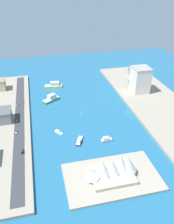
{
  "coord_description": "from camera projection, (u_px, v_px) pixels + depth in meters",
  "views": [
    {
      "loc": [
        45.14,
        219.56,
        135.48
      ],
      "look_at": [
        -5.65,
        5.81,
        3.07
      ],
      "focal_mm": 37.03,
      "sensor_mm": 36.0,
      "label": 1
    }
  ],
  "objects": [
    {
      "name": "carpark_squat_concrete",
      "position": [
        138.0,
        72.0,
        347.5
      ],
      "size": [
        27.86,
        18.49,
        9.25
      ],
      "color": "gray",
      "rests_on": "quay_west"
    },
    {
      "name": "suv_black",
      "position": [
        22.0,
        151.0,
        198.99
      ],
      "size": [
        1.97,
        4.56,
        1.57
      ],
      "color": "black",
      "rests_on": "road_strip"
    },
    {
      "name": "taxi_yellow_cab",
      "position": [
        17.0,
        120.0,
        241.91
      ],
      "size": [
        1.92,
        5.09,
        1.62
      ],
      "color": "black",
      "rests_on": "road_strip"
    },
    {
      "name": "ground_plane",
      "position": [
        81.0,
        112.0,
        261.82
      ],
      "size": [
        440.0,
        440.0,
        0.0
      ],
      "primitive_type": "plane",
      "color": "#23668E"
    },
    {
      "name": "sedan_silver",
      "position": [
        18.0,
        105.0,
        269.42
      ],
      "size": [
        1.9,
        4.58,
        1.62
      ],
      "color": "black",
      "rests_on": "road_strip"
    },
    {
      "name": "van_white",
      "position": [
        16.0,
        132.0,
        223.7
      ],
      "size": [
        2.06,
        4.55,
        1.66
      ],
      "color": "black",
      "rests_on": "road_strip"
    },
    {
      "name": "park_tree_cluster",
      "position": [
        134.0,
        83.0,
        311.84
      ],
      "size": [
        11.82,
        19.85,
        8.66
      ],
      "color": "brown",
      "rests_on": "quay_west"
    },
    {
      "name": "ferry_green_doubledeck",
      "position": [
        51.0,
        99.0,
        284.9
      ],
      "size": [
        23.09,
        19.12,
        7.72
      ],
      "color": "#2D8C4C",
      "rests_on": "ground_plane"
    },
    {
      "name": "traffic_light_waterfront",
      "position": [
        24.0,
        102.0,
        269.1
      ],
      "size": [
        0.36,
        0.36,
        6.5
      ],
      "color": "black",
      "rests_on": "quay_east"
    },
    {
      "name": "quay_west",
      "position": [
        155.0,
        102.0,
        279.28
      ],
      "size": [
        70.0,
        240.0,
        2.64
      ],
      "primitive_type": "cube",
      "color": "#9E937F",
      "rests_on": "ground_plane"
    },
    {
      "name": "yacht_sleek_gray",
      "position": [
        106.0,
        139.0,
        216.46
      ],
      "size": [
        11.81,
        4.87,
        4.22
      ],
      "color": "#999EA3",
      "rests_on": "ground_plane"
    },
    {
      "name": "road_strip",
      "position": [
        20.0,
        118.0,
        247.09
      ],
      "size": [
        9.81,
        228.0,
        0.15
      ],
      "primitive_type": "cube",
      "color": "#38383D",
      "rests_on": "quay_east"
    },
    {
      "name": "peninsula_point",
      "position": [
        112.0,
        177.0,
        177.56
      ],
      "size": [
        72.54,
        43.31,
        2.0
      ],
      "primitive_type": "cube",
      "color": "#A89E89",
      "rests_on": "ground_plane"
    },
    {
      "name": "hotel_broad_white",
      "position": [
        140.0,
        80.0,
        293.43
      ],
      "size": [
        21.27,
        22.1,
        32.79
      ],
      "color": "silver",
      "rests_on": "quay_west"
    },
    {
      "name": "patrol_launch_navy",
      "position": [
        79.0,
        141.0,
        215.18
      ],
      "size": [
        9.62,
        15.23,
        3.67
      ],
      "color": "#1E284C",
      "rests_on": "ground_plane"
    },
    {
      "name": "opera_landmark",
      "position": [
        113.0,
        169.0,
        173.17
      ],
      "size": [
        42.13,
        25.67,
        20.21
      ],
      "color": "#BCAD93",
      "rests_on": "peninsula_point"
    },
    {
      "name": "ferry_yellow_fast",
      "position": [
        54.0,
        85.0,
        319.25
      ],
      "size": [
        25.8,
        11.87,
        7.27
      ],
      "color": "yellow",
      "rests_on": "ground_plane"
    },
    {
      "name": "sailboat_small_white",
      "position": [
        59.0,
        132.0,
        227.93
      ],
      "size": [
        8.21,
        9.46,
        10.18
      ],
      "color": "white",
      "rests_on": "ground_plane"
    }
  ]
}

